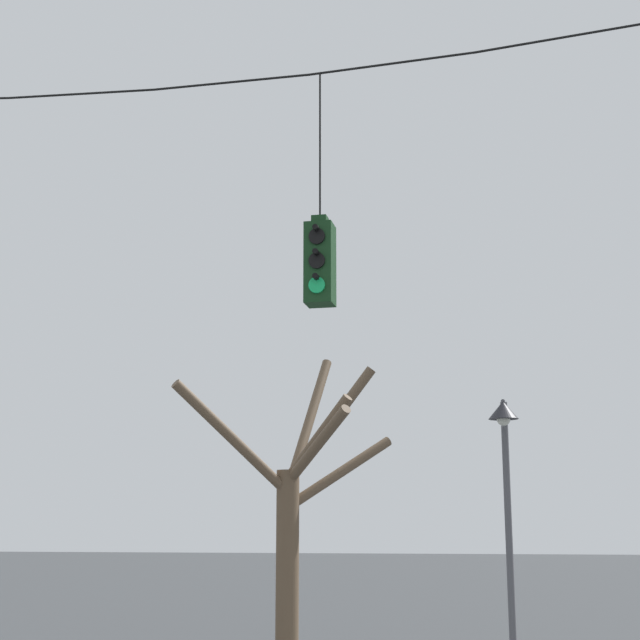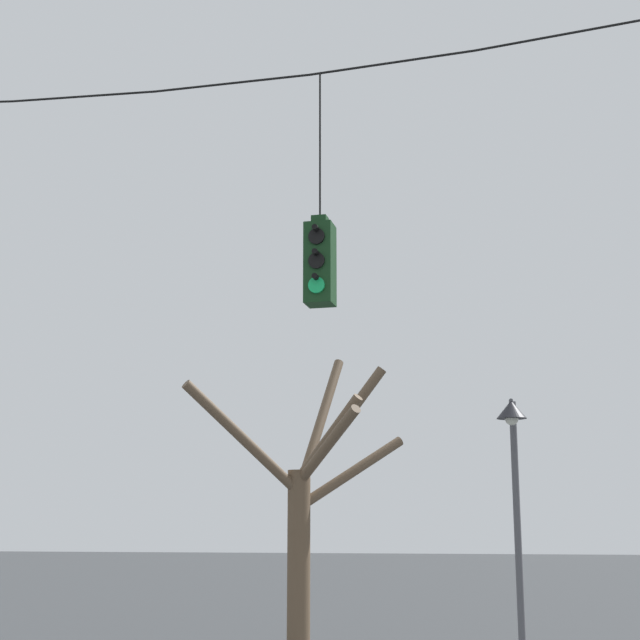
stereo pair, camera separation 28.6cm
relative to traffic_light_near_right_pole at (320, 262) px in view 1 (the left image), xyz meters
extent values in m
cylinder|color=black|center=(-3.29, 0.00, 2.53)|extent=(2.10, 0.03, 0.11)
cylinder|color=black|center=(-1.19, 0.00, 2.49)|extent=(2.10, 0.03, 0.03)
cylinder|color=black|center=(0.91, 0.00, 2.53)|extent=(2.10, 0.03, 0.11)
cylinder|color=black|center=(3.01, 0.00, 2.65)|extent=(2.10, 0.03, 0.20)
cube|color=#143819|center=(0.00, 0.00, -0.03)|extent=(0.34, 0.34, 1.01)
cube|color=#143819|center=(0.00, 0.00, 0.53)|extent=(0.19, 0.19, 0.10)
cylinder|color=black|center=(0.00, 0.00, 1.53)|extent=(0.02, 0.02, 1.91)
cylinder|color=black|center=(0.00, -0.18, 0.27)|extent=(0.20, 0.03, 0.20)
cylinder|color=black|center=(0.00, -0.23, 0.36)|extent=(0.07, 0.12, 0.07)
cylinder|color=black|center=(0.00, -0.18, -0.03)|extent=(0.20, 0.03, 0.20)
cylinder|color=black|center=(0.00, -0.23, 0.06)|extent=(0.07, 0.12, 0.07)
cylinder|color=#19C666|center=(0.00, -0.18, -0.33)|extent=(0.20, 0.03, 0.20)
cylinder|color=black|center=(0.00, -0.23, -0.24)|extent=(0.07, 0.12, 0.07)
cylinder|color=black|center=(0.00, 0.19, 0.27)|extent=(0.20, 0.03, 0.20)
cylinder|color=black|center=(0.00, 0.23, 0.36)|extent=(0.07, 0.12, 0.07)
cylinder|color=black|center=(0.00, 0.19, -0.03)|extent=(0.20, 0.03, 0.20)
cylinder|color=black|center=(0.00, 0.23, 0.06)|extent=(0.07, 0.12, 0.07)
cylinder|color=#19C666|center=(0.00, 0.19, -0.33)|extent=(0.20, 0.03, 0.20)
cylinder|color=black|center=(0.00, 0.23, -0.24)|extent=(0.07, 0.12, 0.07)
cylinder|color=#515156|center=(2.00, 6.04, -3.37)|extent=(0.12, 0.12, 4.72)
cylinder|color=#515156|center=(2.00, 5.77, -1.06)|extent=(0.07, 0.56, 0.07)
cone|color=#232328|center=(2.00, 5.49, -1.22)|extent=(0.51, 0.51, 0.30)
sphere|color=silver|center=(2.00, 5.49, -1.37)|extent=(0.23, 0.23, 0.23)
cylinder|color=brown|center=(-2.63, 9.13, -3.84)|extent=(0.48, 0.48, 3.79)
cylinder|color=brown|center=(-3.57, 8.18, -1.36)|extent=(2.13, 2.16, 2.29)
cylinder|color=brown|center=(-2.40, 10.12, -0.86)|extent=(0.70, 2.19, 3.20)
cylinder|color=brown|center=(-1.65, 9.84, -1.98)|extent=(2.18, 1.65, 1.66)
cylinder|color=brown|center=(-1.87, 8.44, -1.52)|extent=(1.75, 1.63, 1.55)
cylinder|color=brown|center=(-1.72, 9.18, -1.02)|extent=(1.99, 0.32, 2.51)
cylinder|color=brown|center=(-1.92, 8.85, -1.31)|extent=(1.63, 0.82, 1.78)
camera|label=1|loc=(2.38, -11.27, -3.20)|focal=55.00mm
camera|label=2|loc=(2.66, -11.20, -3.20)|focal=55.00mm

